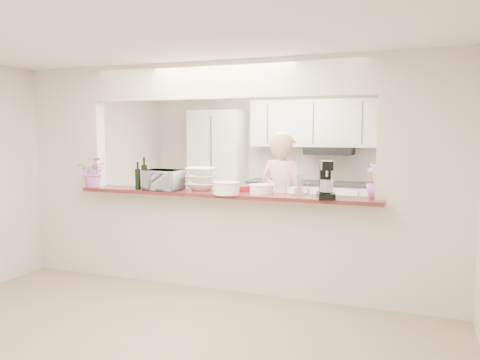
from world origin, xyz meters
The scene contains 19 objects.
floor centered at (0.00, 0.00, 0.00)m, with size 6.00×6.00×0.00m, color #9A8C68.
tile_overlay centered at (0.00, 1.55, 0.01)m, with size 5.00×2.90×0.01m, color silver.
partition centered at (0.00, 0.00, 1.48)m, with size 5.00×0.15×2.50m.
bar_counter centered at (0.00, 0.00, 0.58)m, with size 3.40×0.38×1.09m.
kitchen_cabinets centered at (-0.19, 2.72, 0.97)m, with size 3.15×0.62×2.25m.
refrigerator centered at (2.05, 2.65, 0.85)m, with size 0.75×0.70×1.70m, color #AEAFB3.
flower_left centered at (-1.60, -0.15, 1.27)m, with size 0.33×0.28×0.36m, color #DD75CF.
wine_bottle_a centered at (-1.05, 0.07, 1.23)m, with size 0.07×0.07×0.36m.
wine_bottle_b centered at (-1.00, -0.15, 1.21)m, with size 0.06×0.06×0.32m.
toaster_oven centered at (-0.70, -0.10, 1.20)m, with size 0.41×0.28×0.23m, color #ACACB1.
serving_bowls centered at (-0.30, 0.05, 1.21)m, with size 0.34×0.34×0.25m, color white.
plate_stack_a centered at (0.10, -0.19, 1.16)m, with size 0.28×0.28×0.13m.
plate_stack_b centered at (0.42, 0.03, 1.14)m, with size 0.26×0.26×0.09m.
red_bowl centered at (0.20, 0.08, 1.12)m, with size 0.14×0.14×0.06m, color maroon.
tan_bowl centered at (0.05, -0.03, 1.12)m, with size 0.14×0.14×0.07m, color tan.
utensil_caddy centered at (0.80, 0.05, 1.18)m, with size 0.25×0.21×0.21m.
stand_mixer centered at (1.13, -0.14, 1.26)m, with size 0.23×0.29×0.37m.
flower_right centered at (1.60, 0.05, 1.26)m, with size 0.19×0.19×0.35m, color #B565BC.
person centered at (0.45, 0.80, 0.87)m, with size 0.63×0.42×1.74m, color #DEAE90.
Camera 1 is at (1.90, -4.72, 1.75)m, focal length 35.00 mm.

